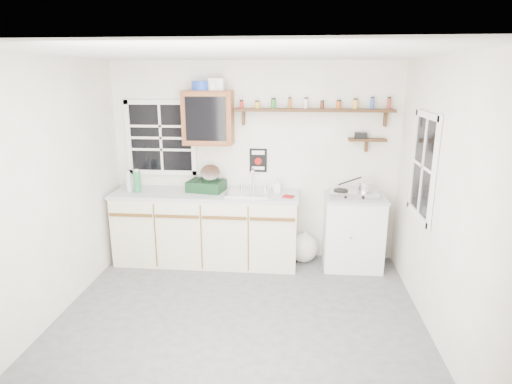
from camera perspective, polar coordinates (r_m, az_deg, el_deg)
room at (r=3.92m, az=-2.42°, el=-0.60°), size 3.64×3.24×2.54m
main_cabinet at (r=5.47m, az=-6.63°, el=-4.69°), size 2.31×0.63×0.92m
right_cabinet at (r=5.44m, az=12.79°, el=-5.16°), size 0.73×0.57×0.91m
sink at (r=5.25m, az=-1.04°, el=-0.06°), size 0.52×0.44×0.29m
upper_cabinet at (r=5.31m, az=-6.40°, el=9.82°), size 0.60×0.32×0.65m
upper_cabinet_clutter at (r=5.28m, az=-6.42°, el=13.97°), size 0.39×0.24×0.14m
spice_shelf at (r=5.27m, az=7.82°, el=10.86°), size 1.91×0.18×0.35m
secondary_shelf at (r=5.38m, az=14.35°, el=6.85°), size 0.45×0.16×0.24m
warning_sign at (r=5.44m, az=0.30°, el=4.24°), size 0.22×0.02×0.30m
window_back at (r=5.64m, az=-12.56°, el=7.05°), size 0.93×0.03×0.98m
window_right at (r=4.55m, az=21.44°, el=3.19°), size 0.03×0.78×1.08m
water_bottles at (r=5.51m, az=-15.95°, el=1.33°), size 0.20×0.11×0.29m
dish_rack at (r=5.38m, az=-6.47°, el=1.24°), size 0.49×0.40×0.33m
soap_bottle at (r=5.27m, az=2.92°, el=0.88°), size 0.10×0.10×0.19m
rag at (r=5.10m, az=4.31°, el=-0.60°), size 0.15×0.14×0.02m
hotplate at (r=5.27m, az=12.78°, el=-0.21°), size 0.59×0.33×0.08m
saucepan at (r=5.27m, az=14.31°, el=0.71°), size 0.39×0.31×0.19m
trash_bag at (r=5.56m, az=6.34°, el=-7.36°), size 0.39×0.35×0.45m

